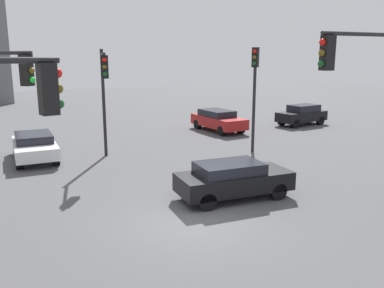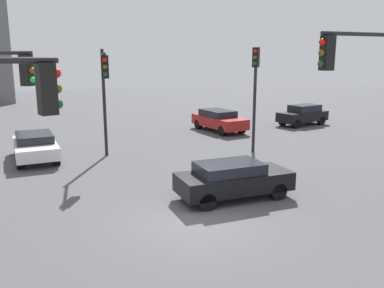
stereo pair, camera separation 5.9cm
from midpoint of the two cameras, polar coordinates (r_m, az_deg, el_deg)
name	(u,v)px [view 2 (the right image)]	position (r m, az deg, el deg)	size (l,w,h in m)	color
ground_plane	(197,221)	(12.94, 0.78, -10.74)	(105.98, 105.98, 0.00)	#4C4C4F
traffic_light_0	(255,81)	(21.42, 8.96, 8.80)	(0.48, 0.45, 5.48)	black
traffic_light_2	(370,84)	(13.85, 23.81, 7.77)	(3.70, 0.50, 5.86)	black
traffic_light_4	(104,83)	(19.64, -12.14, 8.36)	(0.85, 2.82, 5.39)	black
car_1	(303,115)	(31.15, 15.39, 4.01)	(4.05, 1.97, 1.51)	black
car_2	(233,179)	(14.70, 5.90, -4.93)	(4.27, 2.09, 1.35)	black
car_4	(219,120)	(27.75, 3.87, 3.40)	(2.02, 4.50, 1.43)	maroon
car_5	(35,146)	(21.47, -21.13, -0.22)	(2.10, 4.33, 1.30)	silver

